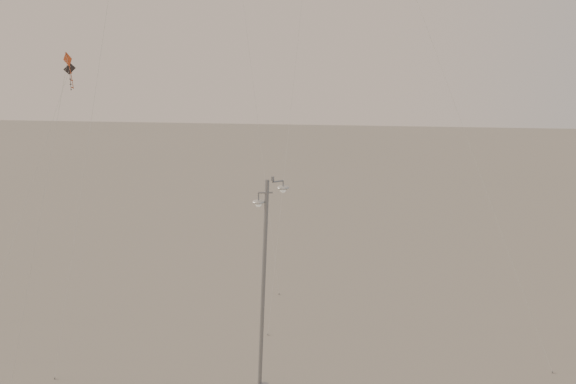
{
  "coord_description": "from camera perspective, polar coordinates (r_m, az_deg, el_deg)",
  "views": [
    {
      "loc": [
        4.64,
        -24.8,
        16.28
      ],
      "look_at": [
        1.71,
        5.0,
        8.36
      ],
      "focal_mm": 40.0,
      "sensor_mm": 36.0,
      "label": 1
    }
  ],
  "objects": [
    {
      "name": "kite_3",
      "position": [
        29.88,
        -20.07,
        4.36
      ],
      "size": [
        3.24,
        2.82,
        15.07
      ],
      "rotation": [
        0.0,
        0.0,
        -0.27
      ],
      "color": "#963615",
      "rests_on": "ground"
    },
    {
      "name": "street_lamp",
      "position": [
        28.26,
        -2.06,
        -7.91
      ],
      "size": [
        1.52,
        0.9,
        10.07
      ],
      "color": "gray",
      "rests_on": "ground"
    },
    {
      "name": "kite_6",
      "position": [
        34.83,
        -20.68,
        4.29
      ],
      "size": [
        4.24,
        5.41,
        14.31
      ],
      "rotation": [
        0.0,
        0.0,
        0.51
      ],
      "color": "black",
      "rests_on": "ground"
    }
  ]
}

